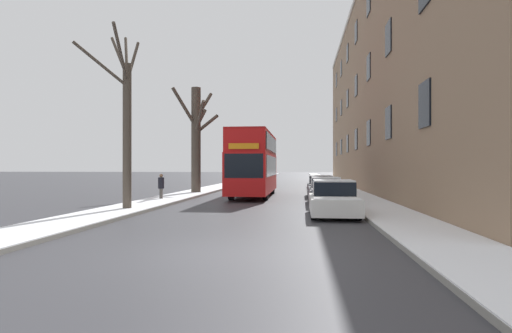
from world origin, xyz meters
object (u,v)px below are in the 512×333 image
at_px(bare_tree_left_1, 196,136).
at_px(parked_car_1, 326,192).
at_px(parked_car_2, 321,187).
at_px(parked_car_0, 333,200).
at_px(bare_tree_left_0, 126,122).
at_px(double_decker_bus, 254,161).
at_px(pedestrian_left_sidewalk, 161,186).
at_px(oncoming_van, 257,175).

distance_m(bare_tree_left_1, parked_car_1, 12.23).
bearing_deg(parked_car_2, parked_car_0, -90.00).
bearing_deg(parked_car_1, bare_tree_left_1, 141.00).
relative_size(bare_tree_left_0, parked_car_1, 1.86).
xyz_separation_m(bare_tree_left_0, parked_car_1, (9.20, 4.46, -3.37)).
relative_size(double_decker_bus, pedestrian_left_sidewalk, 6.23).
distance_m(bare_tree_left_0, oncoming_van, 24.18).
height_order(bare_tree_left_0, bare_tree_left_1, bare_tree_left_0).
height_order(parked_car_1, parked_car_2, parked_car_1).
bearing_deg(bare_tree_left_0, parked_car_2, 47.07).
distance_m(bare_tree_left_0, parked_car_0, 9.83).
bearing_deg(parked_car_0, parked_car_2, 90.00).
xyz_separation_m(parked_car_0, parked_car_1, (-0.00, 5.19, 0.00)).
height_order(bare_tree_left_0, parked_car_0, bare_tree_left_0).
bearing_deg(pedestrian_left_sidewalk, parked_car_0, 28.17).
distance_m(bare_tree_left_0, parked_car_2, 13.92).
bearing_deg(bare_tree_left_1, parked_car_0, -54.11).
relative_size(parked_car_0, oncoming_van, 0.69).
xyz_separation_m(parked_car_2, pedestrian_left_sidewalk, (-9.54, -4.36, 0.21)).
distance_m(bare_tree_left_1, pedestrian_left_sidewalk, 7.17).
distance_m(bare_tree_left_0, double_decker_bus, 11.06).
height_order(parked_car_0, pedestrian_left_sidewalk, pedestrian_left_sidewalk).
bearing_deg(parked_car_0, pedestrian_left_sidewalk, 146.71).
xyz_separation_m(parked_car_1, oncoming_van, (-5.82, 19.31, 0.51)).
bearing_deg(bare_tree_left_1, pedestrian_left_sidewalk, -94.16).
xyz_separation_m(bare_tree_left_1, oncoming_van, (3.26, 11.95, -3.13)).
bearing_deg(double_decker_bus, oncoming_van, 95.38).
height_order(bare_tree_left_1, oncoming_van, bare_tree_left_1).
bearing_deg(bare_tree_left_1, bare_tree_left_0, -90.59).
height_order(double_decker_bus, oncoming_van, double_decker_bus).
bearing_deg(double_decker_bus, parked_car_2, 0.05).
relative_size(bare_tree_left_1, parked_car_2, 1.97).
relative_size(bare_tree_left_0, bare_tree_left_1, 1.06).
bearing_deg(parked_car_2, parked_car_1, -90.00).
distance_m(bare_tree_left_1, double_decker_bus, 5.30).
xyz_separation_m(bare_tree_left_0, pedestrian_left_sidewalk, (-0.34, 5.53, -3.17)).
bearing_deg(bare_tree_left_1, parked_car_1, -39.00).
xyz_separation_m(parked_car_1, parked_car_2, (-0.00, 5.43, -0.01)).
bearing_deg(oncoming_van, pedestrian_left_sidewalk, -101.52).
bearing_deg(parked_car_2, double_decker_bus, -179.95).
height_order(parked_car_1, oncoming_van, oncoming_van).
relative_size(double_decker_bus, parked_car_2, 2.48).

